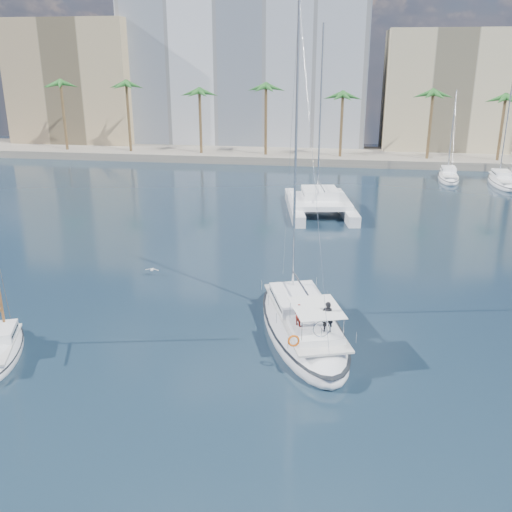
# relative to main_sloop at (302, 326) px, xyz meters

# --- Properties ---
(ground) EXTENTS (160.00, 160.00, 0.00)m
(ground) POSITION_rel_main_sloop_xyz_m (-4.10, 1.76, -0.57)
(ground) COLOR black
(ground) RESTS_ON ground
(quay) EXTENTS (120.00, 14.00, 1.20)m
(quay) POSITION_rel_main_sloop_xyz_m (-4.10, 62.76, 0.03)
(quay) COLOR gray
(quay) RESTS_ON ground
(building_modern) EXTENTS (42.00, 16.00, 28.00)m
(building_modern) POSITION_rel_main_sloop_xyz_m (-16.10, 74.76, 13.43)
(building_modern) COLOR white
(building_modern) RESTS_ON ground
(building_tan_left) EXTENTS (22.00, 14.00, 22.00)m
(building_tan_left) POSITION_rel_main_sloop_xyz_m (-46.10, 70.76, 10.43)
(building_tan_left) COLOR tan
(building_tan_left) RESTS_ON ground
(building_beige) EXTENTS (20.00, 14.00, 20.00)m
(building_beige) POSITION_rel_main_sloop_xyz_m (17.90, 71.76, 9.43)
(building_beige) COLOR #C7B78F
(building_beige) RESTS_ON ground
(palm_left) EXTENTS (3.60, 3.60, 12.30)m
(palm_left) POSITION_rel_main_sloop_xyz_m (-38.10, 58.76, 9.71)
(palm_left) COLOR brown
(palm_left) RESTS_ON ground
(palm_centre) EXTENTS (3.60, 3.60, 12.30)m
(palm_centre) POSITION_rel_main_sloop_xyz_m (-4.10, 58.76, 9.71)
(palm_centre) COLOR brown
(palm_centre) RESTS_ON ground
(main_sloop) EXTENTS (8.06, 13.76, 19.46)m
(main_sloop) POSITION_rel_main_sloop_xyz_m (0.00, 0.00, 0.00)
(main_sloop) COLOR white
(main_sloop) RESTS_ON ground
(small_sloop) EXTENTS (4.19, 6.81, 9.36)m
(small_sloop) POSITION_rel_main_sloop_xyz_m (-16.17, -5.16, -0.19)
(small_sloop) COLOR white
(small_sloop) RESTS_ON ground
(catamaran) EXTENTS (8.66, 14.00, 18.94)m
(catamaran) POSITION_rel_main_sloop_xyz_m (-0.48, 29.00, 0.60)
(catamaran) COLOR white
(catamaran) RESTS_ON ground
(seagull) EXTENTS (1.06, 0.45, 0.20)m
(seagull) POSITION_rel_main_sloop_xyz_m (-11.96, 7.87, -0.05)
(seagull) COLOR silver
(seagull) RESTS_ON ground
(moored_yacht_a) EXTENTS (3.37, 9.52, 11.90)m
(moored_yacht_a) POSITION_rel_main_sloop_xyz_m (15.90, 48.76, -0.57)
(moored_yacht_a) COLOR white
(moored_yacht_a) RESTS_ON ground
(moored_yacht_b) EXTENTS (3.32, 10.83, 13.72)m
(moored_yacht_b) POSITION_rel_main_sloop_xyz_m (22.40, 46.76, -0.57)
(moored_yacht_b) COLOR white
(moored_yacht_b) RESTS_ON ground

